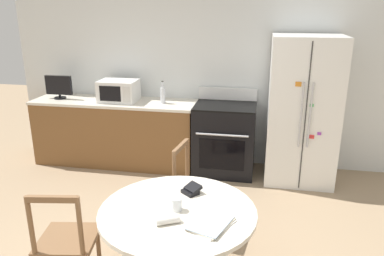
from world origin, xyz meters
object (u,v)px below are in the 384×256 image
(microwave, at_px, (119,91))
(counter_bottle, at_px, (163,95))
(wallet, at_px, (192,190))
(candle_glass, at_px, (177,205))
(countertop_tv, at_px, (59,86))
(dining_chair_far, at_px, (197,192))
(dining_chair_left, at_px, (67,241))
(refrigerator, at_px, (302,111))
(oven_range, at_px, (225,138))

(microwave, distance_m, counter_bottle, 0.61)
(counter_bottle, distance_m, wallet, 2.24)
(candle_glass, bearing_deg, wallet, 77.98)
(countertop_tv, bearing_deg, dining_chair_far, -34.25)
(candle_glass, distance_m, wallet, 0.28)
(dining_chair_far, height_order, dining_chair_left, same)
(dining_chair_left, bearing_deg, microwave, 92.14)
(countertop_tv, distance_m, dining_chair_far, 2.73)
(microwave, distance_m, candle_glass, 2.72)
(microwave, xyz_separation_m, dining_chair_far, (1.33, -1.51, -0.61))
(refrigerator, relative_size, candle_glass, 19.12)
(oven_range, xyz_separation_m, counter_bottle, (-0.83, 0.01, 0.54))
(dining_chair_far, bearing_deg, candle_glass, 8.22)
(dining_chair_far, distance_m, candle_glass, 0.92)
(countertop_tv, bearing_deg, oven_range, 0.08)
(refrigerator, xyz_separation_m, counter_bottle, (-1.78, 0.06, 0.11))
(countertop_tv, bearing_deg, refrigerator, -0.67)
(refrigerator, height_order, microwave, refrigerator)
(microwave, height_order, candle_glass, microwave)
(oven_range, bearing_deg, countertop_tv, -179.92)
(refrigerator, bearing_deg, dining_chair_far, -126.03)
(candle_glass, bearing_deg, oven_range, 87.39)
(wallet, bearing_deg, oven_range, 88.64)
(refrigerator, height_order, candle_glass, refrigerator)
(candle_glass, bearing_deg, refrigerator, 65.39)
(counter_bottle, distance_m, dining_chair_far, 1.77)
(dining_chair_far, bearing_deg, wallet, 13.93)
(dining_chair_left, xyz_separation_m, candle_glass, (0.83, 0.10, 0.34))
(dining_chair_far, xyz_separation_m, dining_chair_left, (-0.83, -0.95, 0.00))
(refrigerator, bearing_deg, oven_range, 177.50)
(countertop_tv, distance_m, dining_chair_left, 2.86)
(dining_chair_left, height_order, candle_glass, dining_chair_left)
(counter_bottle, xyz_separation_m, dining_chair_left, (-0.11, -2.46, -0.58))
(refrigerator, xyz_separation_m, oven_range, (-0.95, 0.04, -0.43))
(candle_glass, bearing_deg, dining_chair_left, -173.43)
(oven_range, xyz_separation_m, candle_glass, (-0.11, -2.35, 0.31))
(dining_chair_left, relative_size, wallet, 5.18)
(microwave, height_order, wallet, microwave)
(dining_chair_left, bearing_deg, candle_glass, -2.83)
(dining_chair_far, xyz_separation_m, wallet, (0.06, -0.58, 0.33))
(counter_bottle, relative_size, dining_chair_left, 0.33)
(microwave, xyz_separation_m, dining_chair_left, (0.50, -2.46, -0.61))
(oven_range, xyz_separation_m, dining_chair_left, (-0.94, -2.44, -0.03))
(oven_range, distance_m, wallet, 2.10)
(counter_bottle, bearing_deg, oven_range, -0.98)
(refrigerator, xyz_separation_m, dining_chair_far, (-1.06, -1.45, -0.47))
(refrigerator, height_order, dining_chair_left, refrigerator)
(dining_chair_far, distance_m, wallet, 0.67)
(counter_bottle, bearing_deg, microwave, 179.85)
(wallet, bearing_deg, candle_glass, -102.02)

